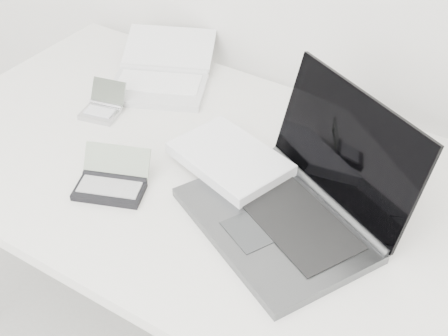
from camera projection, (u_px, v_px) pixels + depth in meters
The scene contains 5 objects.
desk at pixel (245, 200), 1.38m from camera, with size 1.60×0.80×0.73m.
laptop_large at pixel (278, 190), 1.27m from camera, with size 0.57×0.46×0.25m.
netbook_open_white at pixel (161, 76), 1.66m from camera, with size 0.35×0.39×0.07m.
pda_silver at pixel (103, 108), 1.55m from camera, with size 0.11×0.12×0.07m.
palmtop_charcoal at pixel (112, 183), 1.33m from camera, with size 0.18×0.17×0.07m.
Camera 1 is at (0.51, 0.67, 1.61)m, focal length 50.00 mm.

